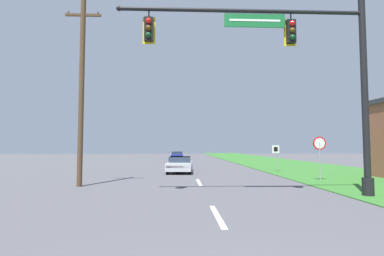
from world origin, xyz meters
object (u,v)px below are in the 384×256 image
Objects in this scene: signal_mast at (304,68)px; stop_sign at (320,148)px; car_ahead at (180,164)px; route_sign_post at (276,152)px; utility_pole_near at (82,87)px; far_car at (177,156)px.

stop_sign is (3.01, 5.17, -3.26)m from signal_mast.
car_ahead is 7.52m from route_sign_post.
utility_pole_near is (-12.98, -1.65, 3.11)m from stop_sign.
signal_mast is 34.33m from far_car.
utility_pole_near is at bearing -122.25° from car_ahead.
stop_sign reaches higher than far_car.
signal_mast is 6.81m from stop_sign.
far_car is 23.57m from route_sign_post.
stop_sign is at bearing -73.62° from far_car.
route_sign_post reaches higher than car_ahead.
signal_mast is 12.21m from route_sign_post.
stop_sign reaches higher than route_sign_post.
signal_mast is at bearing -80.95° from far_car.
far_car is (-0.38, 22.15, -0.00)m from car_ahead.
route_sign_post is 15.15m from utility_pole_near.
car_ahead is 1.05× the size of far_car.
stop_sign is (8.36, -28.44, 1.26)m from far_car.
utility_pole_near is at bearing 160.58° from signal_mast.
utility_pole_near is (-9.97, 3.52, -0.15)m from signal_mast.
signal_mast is at bearing -102.33° from route_sign_post.
far_car is at bearing 109.45° from route_sign_post.
car_ahead is 22.16m from far_car.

